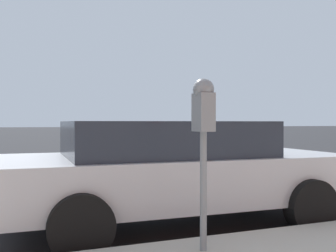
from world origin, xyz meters
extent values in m
plane|color=#2B2B2D|center=(0.00, 0.00, 0.00)|extent=(220.00, 220.00, 0.00)
cylinder|color=gray|center=(-2.59, 0.25, 0.70)|extent=(0.06, 0.06, 1.05)
cube|color=gray|center=(-2.59, 0.25, 1.40)|extent=(0.20, 0.14, 0.34)
sphere|color=gray|center=(-2.59, 0.25, 1.60)|extent=(0.19, 0.19, 0.19)
cube|color=#B21919|center=(-2.48, 0.25, 1.35)|extent=(0.01, 0.11, 0.12)
cube|color=black|center=(-2.48, 0.25, 1.47)|extent=(0.01, 0.10, 0.08)
cube|color=#B7BABF|center=(-1.05, -0.14, 0.60)|extent=(1.96, 4.35, 0.57)
cube|color=#232833|center=(-1.05, 0.03, 1.10)|extent=(1.69, 2.45, 0.43)
cylinder|color=black|center=(-0.16, -1.50, 0.32)|extent=(0.24, 0.65, 0.64)
cylinder|color=black|center=(-2.01, -1.45, 0.32)|extent=(0.24, 0.65, 0.64)
cylinder|color=black|center=(-0.09, 1.17, 0.32)|extent=(0.24, 0.65, 0.64)
cylinder|color=black|center=(-1.95, 1.22, 0.32)|extent=(0.24, 0.65, 0.64)
camera|label=1|loc=(-5.70, 1.80, 1.30)|focal=42.00mm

